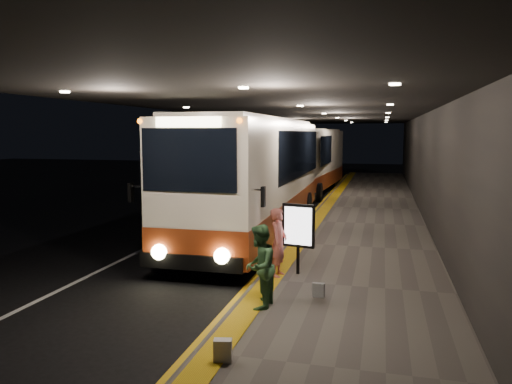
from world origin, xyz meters
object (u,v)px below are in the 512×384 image
at_px(info_sign, 298,227).
at_px(stanchion_post, 278,243).
at_px(bag_plain, 223,350).
at_px(coach_main, 256,181).
at_px(passenger_boarding, 278,242).
at_px(passenger_waiting_green, 259,266).
at_px(coach_second, 309,163).
at_px(bag_polka, 318,290).

distance_m(info_sign, stanchion_post, 1.10).
height_order(bag_plain, stanchion_post, stanchion_post).
bearing_deg(stanchion_post, bag_plain, -86.73).
bearing_deg(stanchion_post, coach_main, 111.03).
height_order(coach_main, info_sign, coach_main).
height_order(coach_main, stanchion_post, coach_main).
distance_m(passenger_boarding, bag_plain, 4.71).
bearing_deg(passenger_waiting_green, stanchion_post, -172.38).
distance_m(coach_second, bag_polka, 19.82).
xyz_separation_m(coach_second, info_sign, (2.36, -17.90, -0.47)).
xyz_separation_m(passenger_waiting_green, stanchion_post, (-0.30, 3.21, -0.25)).
xyz_separation_m(bag_polka, info_sign, (-0.71, 1.62, 1.02)).
bearing_deg(info_sign, coach_main, 126.41).
xyz_separation_m(passenger_boarding, stanchion_post, (-0.22, 0.97, -0.25)).
bearing_deg(passenger_boarding, passenger_waiting_green, -172.89).
xyz_separation_m(coach_main, stanchion_post, (1.72, -4.48, -1.18)).
relative_size(passenger_boarding, bag_polka, 5.48).
relative_size(coach_main, passenger_boarding, 7.72).
distance_m(coach_main, coach_second, 12.76).
xyz_separation_m(bag_polka, bag_plain, (-1.04, -3.35, 0.02)).
bearing_deg(passenger_boarding, stanchion_post, 17.55).
xyz_separation_m(passenger_waiting_green, bag_polka, (1.06, 0.93, -0.69)).
xyz_separation_m(passenger_boarding, passenger_waiting_green, (0.08, -2.24, 0.01)).
height_order(passenger_waiting_green, bag_plain, passenger_waiting_green).
distance_m(bag_polka, stanchion_post, 2.69).
bearing_deg(bag_plain, stanchion_post, 93.27).
bearing_deg(coach_second, passenger_waiting_green, -81.29).
distance_m(coach_main, info_sign, 5.69).
relative_size(coach_second, passenger_boarding, 7.20).
relative_size(passenger_waiting_green, stanchion_post, 1.43).
height_order(coach_second, bag_polka, coach_second).
bearing_deg(stanchion_post, coach_second, 95.67).
bearing_deg(coach_second, coach_main, -86.95).
height_order(coach_main, bag_polka, coach_main).
distance_m(coach_main, passenger_waiting_green, 8.01).
bearing_deg(info_sign, passenger_boarding, -132.39).
height_order(coach_main, bag_plain, coach_main).
height_order(info_sign, stanchion_post, info_sign).
bearing_deg(bag_plain, coach_second, 95.08).
bearing_deg(bag_polka, bag_plain, -107.18).
bearing_deg(info_sign, passenger_waiting_green, -86.10).
xyz_separation_m(coach_second, passenger_boarding, (1.93, -18.21, -0.81)).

